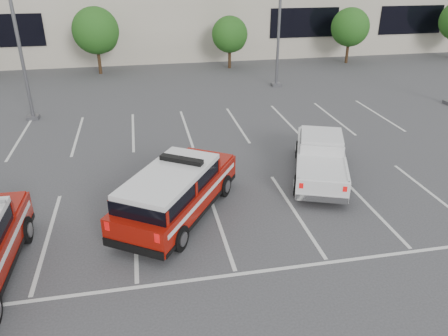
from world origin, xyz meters
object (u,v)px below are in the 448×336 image
(fire_chief_suv, at_px, (176,195))
(tree_mid_left, at_px, (97,32))
(tree_right, at_px, (351,28))
(tree_mid_right, at_px, (231,36))
(white_pickup, at_px, (320,161))
(light_pole_left, at_px, (14,19))
(light_pole_mid, at_px, (280,6))

(fire_chief_suv, bearing_deg, tree_mid_left, 132.40)
(fire_chief_suv, bearing_deg, tree_right, 85.58)
(tree_mid_right, relative_size, white_pickup, 0.72)
(light_pole_left, bearing_deg, tree_mid_right, 37.50)
(light_pole_left, relative_size, white_pickup, 1.84)
(tree_mid_right, xyz_separation_m, light_pole_mid, (1.91, -6.05, 2.68))
(tree_mid_left, height_order, light_pole_left, light_pole_left)
(fire_chief_suv, bearing_deg, tree_mid_right, 106.34)
(tree_mid_right, relative_size, light_pole_mid, 0.39)
(tree_mid_right, height_order, light_pole_left, light_pole_left)
(light_pole_left, xyz_separation_m, white_pickup, (12.59, -9.52, -4.54))
(tree_right, height_order, light_pole_left, light_pole_left)
(fire_chief_suv, bearing_deg, light_pole_mid, 94.68)
(tree_right, xyz_separation_m, light_pole_left, (-23.09, -10.05, 2.41))
(tree_mid_left, relative_size, tree_right, 1.10)
(tree_mid_left, distance_m, tree_mid_right, 10.01)
(light_pole_left, height_order, fire_chief_suv, light_pole_left)
(light_pole_left, bearing_deg, white_pickup, -37.10)
(fire_chief_suv, bearing_deg, light_pole_left, 153.18)
(tree_mid_left, xyz_separation_m, light_pole_mid, (11.91, -6.05, 2.14))
(light_pole_mid, bearing_deg, tree_mid_right, 107.52)
(tree_right, distance_m, light_pole_left, 25.30)
(tree_mid_right, distance_m, fire_chief_suv, 22.51)
(tree_right, bearing_deg, white_pickup, -118.24)
(tree_mid_right, bearing_deg, fire_chief_suv, -106.52)
(light_pole_left, relative_size, fire_chief_suv, 1.77)
(tree_mid_left, relative_size, light_pole_mid, 0.47)
(tree_right, bearing_deg, tree_mid_right, -180.00)
(tree_mid_right, xyz_separation_m, tree_right, (10.00, 0.00, 0.27))
(light_pole_mid, xyz_separation_m, fire_chief_suv, (-8.29, -15.47, -4.38))
(tree_mid_left, height_order, fire_chief_suv, tree_mid_left)
(tree_mid_right, relative_size, fire_chief_suv, 0.69)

